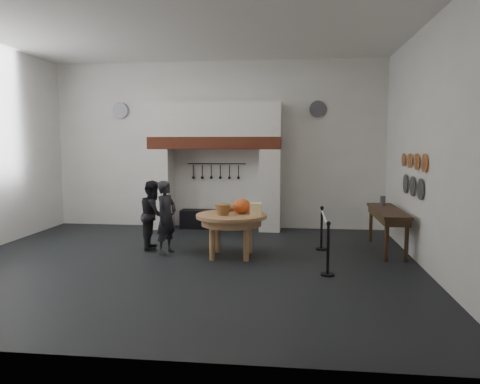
# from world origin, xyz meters

# --- Properties ---
(floor) EXTENTS (9.00, 8.00, 0.02)m
(floor) POSITION_xyz_m (0.00, 0.00, 0.00)
(floor) COLOR black
(floor) RESTS_ON ground
(ceiling) EXTENTS (9.00, 8.00, 0.02)m
(ceiling) POSITION_xyz_m (0.00, 0.00, 4.50)
(ceiling) COLOR silver
(ceiling) RESTS_ON wall_back
(wall_back) EXTENTS (9.00, 0.02, 4.50)m
(wall_back) POSITION_xyz_m (0.00, 4.00, 2.25)
(wall_back) COLOR white
(wall_back) RESTS_ON floor
(wall_front) EXTENTS (9.00, 0.02, 4.50)m
(wall_front) POSITION_xyz_m (0.00, -4.00, 2.25)
(wall_front) COLOR white
(wall_front) RESTS_ON floor
(wall_right) EXTENTS (0.02, 8.00, 4.50)m
(wall_right) POSITION_xyz_m (4.50, 0.00, 2.25)
(wall_right) COLOR white
(wall_right) RESTS_ON floor
(chimney_pier_left) EXTENTS (0.55, 0.70, 2.15)m
(chimney_pier_left) POSITION_xyz_m (-1.48, 3.65, 1.07)
(chimney_pier_left) COLOR silver
(chimney_pier_left) RESTS_ON floor
(chimney_pier_right) EXTENTS (0.55, 0.70, 2.15)m
(chimney_pier_right) POSITION_xyz_m (1.48, 3.65, 1.07)
(chimney_pier_right) COLOR silver
(chimney_pier_right) RESTS_ON floor
(hearth_brick_band) EXTENTS (3.50, 0.72, 0.32)m
(hearth_brick_band) POSITION_xyz_m (0.00, 3.65, 2.31)
(hearth_brick_band) COLOR #9E442B
(hearth_brick_band) RESTS_ON chimney_pier_left
(chimney_hood) EXTENTS (3.50, 0.70, 0.90)m
(chimney_hood) POSITION_xyz_m (0.00, 3.65, 2.92)
(chimney_hood) COLOR silver
(chimney_hood) RESTS_ON hearth_brick_band
(iron_range) EXTENTS (1.90, 0.45, 0.50)m
(iron_range) POSITION_xyz_m (0.00, 3.72, 0.25)
(iron_range) COLOR black
(iron_range) RESTS_ON floor
(utensil_rail) EXTENTS (1.60, 0.02, 0.02)m
(utensil_rail) POSITION_xyz_m (0.00, 3.92, 1.75)
(utensil_rail) COLOR black
(utensil_rail) RESTS_ON wall_back
(work_table) EXTENTS (1.68, 1.68, 0.07)m
(work_table) POSITION_xyz_m (0.85, 0.65, 0.84)
(work_table) COLOR tan
(work_table) RESTS_ON floor
(pumpkin) EXTENTS (0.36, 0.36, 0.31)m
(pumpkin) POSITION_xyz_m (1.05, 0.75, 1.03)
(pumpkin) COLOR orange
(pumpkin) RESTS_ON work_table
(cheese_block_big) EXTENTS (0.22, 0.22, 0.24)m
(cheese_block_big) POSITION_xyz_m (1.35, 0.60, 0.99)
(cheese_block_big) COLOR #F8DA94
(cheese_block_big) RESTS_ON work_table
(cheese_block_small) EXTENTS (0.18, 0.18, 0.20)m
(cheese_block_small) POSITION_xyz_m (1.33, 0.90, 0.97)
(cheese_block_small) COLOR #FFFE98
(cheese_block_small) RESTS_ON work_table
(wicker_basket) EXTENTS (0.38, 0.38, 0.22)m
(wicker_basket) POSITION_xyz_m (0.70, 0.50, 0.98)
(wicker_basket) COLOR olive
(wicker_basket) RESTS_ON work_table
(bread_loaf) EXTENTS (0.31, 0.18, 0.13)m
(bread_loaf) POSITION_xyz_m (0.75, 1.00, 0.94)
(bread_loaf) COLOR #9A5836
(bread_loaf) RESTS_ON work_table
(visitor_near) EXTENTS (0.55, 0.65, 1.53)m
(visitor_near) POSITION_xyz_m (-0.55, 0.79, 0.76)
(visitor_near) COLOR black
(visitor_near) RESTS_ON floor
(visitor_far) EXTENTS (0.71, 0.83, 1.50)m
(visitor_far) POSITION_xyz_m (-0.95, 1.19, 0.75)
(visitor_far) COLOR black
(visitor_far) RESTS_ON floor
(side_table) EXTENTS (0.55, 2.20, 0.06)m
(side_table) POSITION_xyz_m (4.10, 1.54, 0.87)
(side_table) COLOR #3B2915
(side_table) RESTS_ON floor
(pewter_jug) EXTENTS (0.12, 0.12, 0.22)m
(pewter_jug) POSITION_xyz_m (4.10, 2.14, 1.01)
(pewter_jug) COLOR #545459
(pewter_jug) RESTS_ON side_table
(copper_pan_a) EXTENTS (0.03, 0.34, 0.34)m
(copper_pan_a) POSITION_xyz_m (4.46, 0.20, 1.95)
(copper_pan_a) COLOR #C6662D
(copper_pan_a) RESTS_ON wall_right
(copper_pan_b) EXTENTS (0.03, 0.32, 0.32)m
(copper_pan_b) POSITION_xyz_m (4.46, 0.75, 1.95)
(copper_pan_b) COLOR #C6662D
(copper_pan_b) RESTS_ON wall_right
(copper_pan_c) EXTENTS (0.03, 0.30, 0.30)m
(copper_pan_c) POSITION_xyz_m (4.46, 1.30, 1.95)
(copper_pan_c) COLOR #C6662D
(copper_pan_c) RESTS_ON wall_right
(copper_pan_d) EXTENTS (0.03, 0.28, 0.28)m
(copper_pan_d) POSITION_xyz_m (4.46, 1.85, 1.95)
(copper_pan_d) COLOR #C6662D
(copper_pan_d) RESTS_ON wall_right
(pewter_plate_left) EXTENTS (0.03, 0.40, 0.40)m
(pewter_plate_left) POSITION_xyz_m (4.46, 0.40, 1.45)
(pewter_plate_left) COLOR #4C4C51
(pewter_plate_left) RESTS_ON wall_right
(pewter_plate_mid) EXTENTS (0.03, 0.40, 0.40)m
(pewter_plate_mid) POSITION_xyz_m (4.46, 1.00, 1.45)
(pewter_plate_mid) COLOR #4C4C51
(pewter_plate_mid) RESTS_ON wall_right
(pewter_plate_right) EXTENTS (0.03, 0.40, 0.40)m
(pewter_plate_right) POSITION_xyz_m (4.46, 1.60, 1.45)
(pewter_plate_right) COLOR #4C4C51
(pewter_plate_right) RESTS_ON wall_right
(pewter_plate_back_left) EXTENTS (0.44, 0.03, 0.44)m
(pewter_plate_back_left) POSITION_xyz_m (-2.70, 3.96, 3.20)
(pewter_plate_back_left) COLOR #4C4C51
(pewter_plate_back_left) RESTS_ON wall_back
(pewter_plate_back_right) EXTENTS (0.44, 0.03, 0.44)m
(pewter_plate_back_right) POSITION_xyz_m (2.70, 3.96, 3.20)
(pewter_plate_back_right) COLOR #4C4C51
(pewter_plate_back_right) RESTS_ON wall_back
(barrier_post_near) EXTENTS (0.05, 0.05, 0.90)m
(barrier_post_near) POSITION_xyz_m (2.71, -0.52, 0.45)
(barrier_post_near) COLOR black
(barrier_post_near) RESTS_ON floor
(barrier_post_far) EXTENTS (0.05, 0.05, 0.90)m
(barrier_post_far) POSITION_xyz_m (2.71, 1.48, 0.45)
(barrier_post_far) COLOR black
(barrier_post_far) RESTS_ON floor
(barrier_rope) EXTENTS (0.04, 2.00, 0.04)m
(barrier_rope) POSITION_xyz_m (2.71, 0.48, 0.85)
(barrier_rope) COLOR white
(barrier_rope) RESTS_ON barrier_post_near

